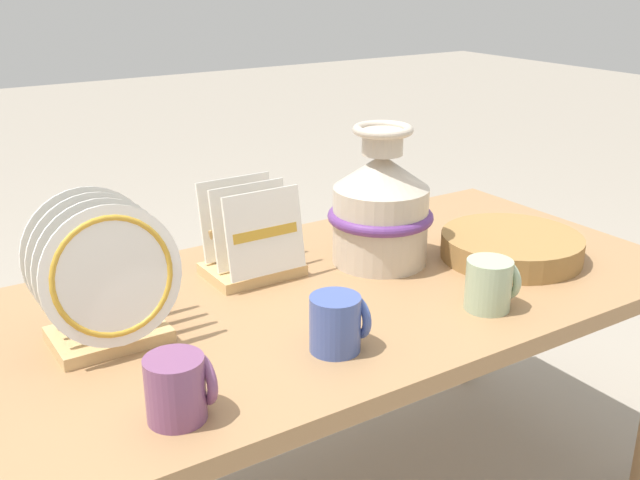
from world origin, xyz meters
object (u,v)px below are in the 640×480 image
dish_rack_square_plates (251,247)px  wicker_charger_stack (511,246)px  mug_sage_glaze (490,284)px  mug_plum_glaze (179,388)px  mug_cobalt_glaze (337,323)px  ceramic_vase (381,206)px  dish_rack_round_plates (105,283)px

dish_rack_square_plates → wicker_charger_stack: size_ratio=0.63×
dish_rack_square_plates → mug_sage_glaze: dish_rack_square_plates is taller
mug_plum_glaze → mug_sage_glaze: 0.63m
mug_cobalt_glaze → mug_sage_glaze: 0.33m
ceramic_vase → dish_rack_square_plates: (-0.27, 0.09, -0.07)m
ceramic_vase → mug_sage_glaze: size_ratio=3.09×
mug_sage_glaze → dish_rack_square_plates: bearing=127.5°
wicker_charger_stack → dish_rack_round_plates: bearing=173.6°
dish_rack_square_plates → mug_plum_glaze: size_ratio=1.99×
dish_rack_square_plates → mug_sage_glaze: 0.49m
ceramic_vase → wicker_charger_stack: 0.31m
dish_rack_round_plates → mug_cobalt_glaze: dish_rack_round_plates is taller
mug_cobalt_glaze → mug_plum_glaze: (-0.30, -0.04, 0.00)m
wicker_charger_stack → ceramic_vase: bearing=150.8°
dish_rack_round_plates → mug_plum_glaze: 0.28m
wicker_charger_stack → mug_cobalt_glaze: 0.57m
dish_rack_square_plates → mug_sage_glaze: size_ratio=1.99×
dish_rack_square_plates → wicker_charger_stack: dish_rack_square_plates is taller
ceramic_vase → mug_cobalt_glaze: 0.41m
wicker_charger_stack → mug_plum_glaze: mug_plum_glaze is taller
dish_rack_square_plates → mug_cobalt_glaze: (-0.03, -0.36, -0.01)m
dish_rack_round_plates → mug_sage_glaze: bearing=-21.5°
ceramic_vase → mug_plum_glaze: size_ratio=3.09×
ceramic_vase → wicker_charger_stack: (0.25, -0.14, -0.10)m
dish_rack_square_plates → mug_cobalt_glaze: bearing=-95.1°
ceramic_vase → dish_rack_round_plates: bearing=-175.7°
dish_rack_round_plates → mug_cobalt_glaze: bearing=-36.3°
dish_rack_square_plates → wicker_charger_stack: 0.57m
mug_cobalt_glaze → mug_plum_glaze: bearing=-171.5°
wicker_charger_stack → mug_plum_glaze: (-0.85, -0.18, 0.02)m
ceramic_vase → dish_rack_round_plates: size_ratio=1.17×
ceramic_vase → dish_rack_round_plates: 0.61m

